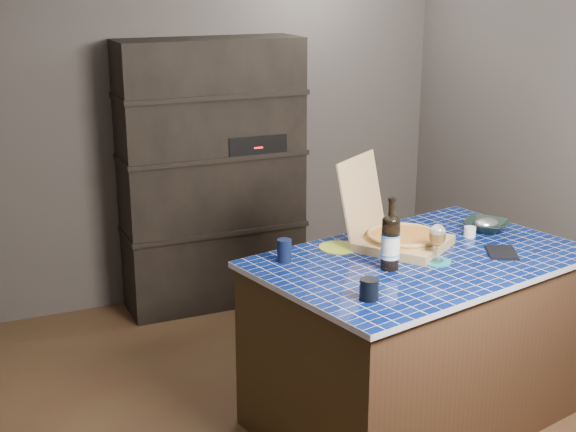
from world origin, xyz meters
name	(u,v)px	position (x,y,z in m)	size (l,w,h in m)	color
room	(311,176)	(0.00, 0.00, 1.25)	(3.50, 3.50, 3.50)	#513F22
shelving_unit	(213,175)	(0.00, 1.53, 0.90)	(1.20, 0.41, 1.80)	black
kitchen_island	(418,338)	(0.45, -0.32, 0.44)	(1.78, 1.34, 0.87)	#45251B
pizza_box	(399,235)	(0.42, -0.14, 0.94)	(0.61, 0.63, 0.44)	tan
mead_bottle	(390,241)	(0.22, -0.40, 1.01)	(0.09, 0.09, 0.34)	black
teal_trivet	(436,262)	(0.47, -0.41, 0.88)	(0.14, 0.14, 0.01)	#187D81
wine_glass	(437,236)	(0.47, -0.41, 1.00)	(0.08, 0.08, 0.18)	white
tumbler	(369,289)	(-0.05, -0.68, 0.92)	(0.08, 0.08, 0.09)	black
dvd_case	(502,252)	(0.83, -0.44, 0.88)	(0.14, 0.19, 0.02)	black
bowl	(486,226)	(0.99, -0.11, 0.90)	(0.23, 0.23, 0.06)	black
foil_contents	(487,224)	(0.99, -0.11, 0.91)	(0.14, 0.11, 0.06)	silver
white_jar	(470,232)	(0.85, -0.16, 0.90)	(0.06, 0.06, 0.05)	silver
navy_cup	(284,250)	(-0.19, -0.11, 0.93)	(0.07, 0.07, 0.11)	black
green_trivet	(338,247)	(0.14, -0.04, 0.88)	(0.20, 0.20, 0.01)	#AABE28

